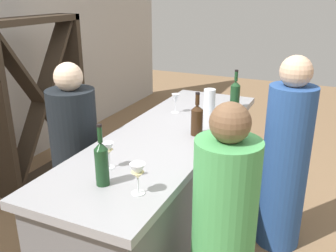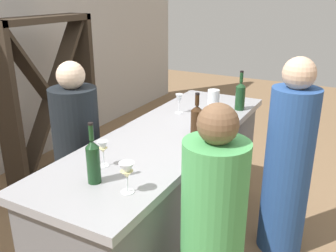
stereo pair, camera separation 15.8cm
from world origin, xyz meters
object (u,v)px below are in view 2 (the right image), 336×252
at_px(person_center_guest, 212,249).
at_px(person_right_guest, 79,163).
at_px(wine_bottle_center_olive_green, 240,95).
at_px(wine_glass_near_left, 127,172).
at_px(wine_bottle_leftmost_olive_green, 94,160).
at_px(wine_glass_near_right, 179,100).
at_px(wine_bottle_second_left_amber_brown, 197,120).
at_px(wine_glass_near_center, 103,148).
at_px(wine_rack, 51,100).
at_px(water_pitcher, 213,102).
at_px(person_left_guest, 288,166).

distance_m(person_center_guest, person_right_guest, 1.33).
bearing_deg(person_right_guest, wine_bottle_center_olive_green, 52.16).
bearing_deg(wine_bottle_center_olive_green, wine_glass_near_left, 177.72).
height_order(wine_bottle_leftmost_olive_green, wine_glass_near_right, wine_bottle_leftmost_olive_green).
bearing_deg(wine_bottle_second_left_amber_brown, wine_bottle_center_olive_green, -6.25).
height_order(wine_glass_near_left, wine_glass_near_center, wine_glass_near_left).
relative_size(wine_rack, wine_glass_near_right, 10.51).
bearing_deg(person_right_guest, person_center_guest, -14.08).
relative_size(wine_bottle_leftmost_olive_green, water_pitcher, 1.67).
bearing_deg(wine_glass_near_center, wine_bottle_center_olive_green, -14.03).
bearing_deg(wine_glass_near_center, wine_bottle_second_left_amber_brown, -21.57).
height_order(wine_glass_near_left, person_left_guest, person_left_guest).
bearing_deg(wine_bottle_center_olive_green, person_left_guest, -124.44).
relative_size(wine_bottle_center_olive_green, wine_glass_near_left, 2.03).
xyz_separation_m(wine_glass_near_right, person_center_guest, (-1.10, -0.74, -0.40)).
bearing_deg(wine_bottle_leftmost_olive_green, wine_glass_near_left, -91.44).
height_order(water_pitcher, person_left_guest, person_left_guest).
xyz_separation_m(wine_glass_near_left, wine_glass_near_center, (0.18, 0.28, -0.00)).
distance_m(wine_glass_near_left, person_left_guest, 1.39).
xyz_separation_m(wine_rack, water_pitcher, (0.02, -1.77, 0.22)).
xyz_separation_m(wine_rack, wine_glass_near_left, (-1.33, -1.86, 0.23)).
height_order(wine_bottle_center_olive_green, person_right_guest, person_right_guest).
bearing_deg(wine_glass_near_center, person_center_guest, -93.10).
bearing_deg(water_pitcher, wine_glass_near_right, 113.51).
distance_m(wine_glass_near_right, person_left_guest, 0.97).
bearing_deg(wine_bottle_center_olive_green, wine_bottle_leftmost_olive_green, 170.23).
distance_m(wine_glass_near_right, person_right_guest, 0.92).
relative_size(wine_glass_near_center, person_left_guest, 0.10).
bearing_deg(wine_bottle_second_left_amber_brown, wine_rack, 75.47).
bearing_deg(water_pitcher, wine_rack, 90.59).
height_order(person_center_guest, person_right_guest, person_right_guest).
xyz_separation_m(wine_glass_near_left, person_right_guest, (0.59, 0.85, -0.40)).
bearing_deg(wine_rack, person_right_guest, -126.66).
bearing_deg(wine_bottle_center_olive_green, person_right_guest, 136.75).
height_order(wine_bottle_leftmost_olive_green, water_pitcher, wine_bottle_leftmost_olive_green).
bearing_deg(wine_glass_near_left, wine_rack, 54.32).
bearing_deg(wine_glass_near_right, wine_glass_near_left, -164.66).
height_order(wine_bottle_leftmost_olive_green, wine_bottle_second_left_amber_brown, wine_bottle_leftmost_olive_green).
height_order(wine_bottle_second_left_amber_brown, person_right_guest, person_right_guest).
height_order(wine_glass_near_center, person_center_guest, person_center_guest).
xyz_separation_m(wine_rack, person_left_guest, (-0.11, -2.41, -0.14)).
relative_size(wine_bottle_leftmost_olive_green, wine_bottle_center_olive_green, 1.00).
xyz_separation_m(wine_glass_near_left, water_pitcher, (1.35, 0.09, -0.01)).
distance_m(wine_glass_near_center, person_left_guest, 1.39).
relative_size(wine_glass_near_left, person_center_guest, 0.11).
distance_m(wine_rack, person_center_guest, 2.56).
height_order(wine_bottle_second_left_amber_brown, water_pitcher, wine_bottle_second_left_amber_brown).
bearing_deg(wine_bottle_second_left_amber_brown, person_right_guest, 107.90).
xyz_separation_m(wine_glass_near_center, person_right_guest, (0.41, 0.57, -0.40)).
bearing_deg(person_center_guest, wine_bottle_second_left_amber_brown, -81.89).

